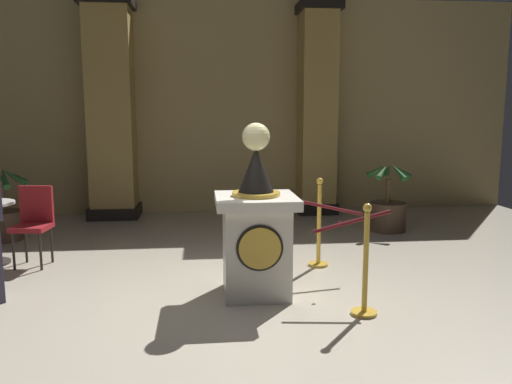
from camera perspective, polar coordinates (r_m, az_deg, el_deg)
The scene contains 11 objects.
ground_plane at distance 5.20m, azimuth -2.54°, elevation -11.87°, with size 11.34×11.34×0.00m, color #B2A893.
back_wall at distance 9.68m, azimuth -4.51°, elevation 9.51°, with size 11.34×0.16×3.93m, color tan.
pedestal_clock at distance 5.15m, azimuth 0.01°, elevation -4.35°, with size 0.80×0.80×1.74m.
stanchion_near at distance 4.82m, azimuth 12.08°, elevation -9.17°, with size 0.24×0.24×1.04m.
stanchion_far at distance 6.23m, azimuth 7.01°, elevation -4.78°, with size 0.24×0.24×1.08m.
velvet_rope at distance 5.42m, azimuth 9.31°, elevation -2.45°, with size 0.82×0.84×0.22m.
column_left at distance 9.39m, azimuth -15.80°, elevation 8.68°, with size 0.91×0.91×3.78m.
column_right at distance 9.51m, azimuth 6.82°, elevation 8.94°, with size 0.75×0.75×3.78m.
potted_palm_left at distance 8.29m, azimuth -26.33°, elevation -2.55°, with size 0.77×0.71×1.11m.
potted_palm_right at distance 8.31m, azimuth 14.43°, elevation -2.10°, with size 0.67×0.66×1.11m.
cafe_chair_red at distance 6.75m, azimuth -23.51°, elevation -2.72°, with size 0.44×0.44×0.96m.
Camera 1 is at (-0.31, -4.86, 1.83)m, focal length 35.89 mm.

